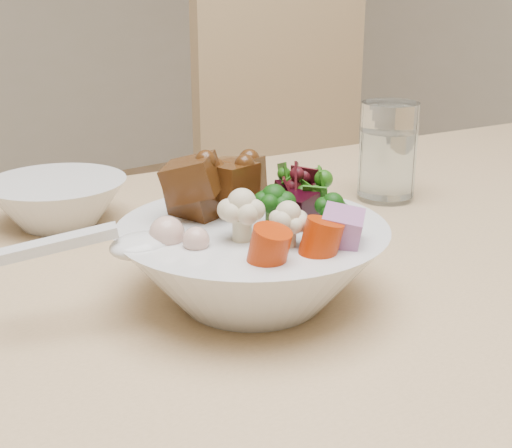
% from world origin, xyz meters
% --- Properties ---
extents(dining_table, '(1.64, 1.08, 0.72)m').
position_xyz_m(dining_table, '(0.27, 0.09, 0.64)').
color(dining_table, tan).
rests_on(dining_table, ground).
extents(chair_far, '(0.47, 0.47, 0.95)m').
position_xyz_m(chair_far, '(0.62, 0.73, 0.54)').
color(chair_far, tan).
rests_on(chair_far, ground).
extents(food_bowl, '(0.24, 0.24, 0.13)m').
position_xyz_m(food_bowl, '(-0.02, 0.10, 0.76)').
color(food_bowl, silver).
rests_on(food_bowl, dining_table).
extents(soup_spoon, '(0.15, 0.09, 0.03)m').
position_xyz_m(soup_spoon, '(-0.14, 0.13, 0.79)').
color(soup_spoon, silver).
rests_on(soup_spoon, food_bowl).
extents(water_glass, '(0.07, 0.07, 0.13)m').
position_xyz_m(water_glass, '(0.30, 0.24, 0.78)').
color(water_glass, white).
rests_on(water_glass, dining_table).
extents(side_bowl, '(0.16, 0.16, 0.05)m').
position_xyz_m(side_bowl, '(-0.08, 0.41, 0.74)').
color(side_bowl, silver).
rests_on(side_bowl, dining_table).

